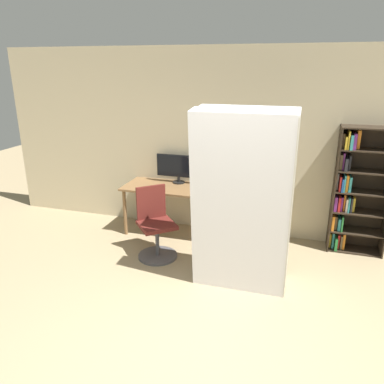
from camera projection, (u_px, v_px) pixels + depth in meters
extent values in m
cube|color=#C6B793|center=(254.00, 145.00, 5.33)|extent=(8.00, 0.06, 2.70)
cube|color=brown|center=(173.00, 188.00, 5.51)|extent=(1.46, 0.66, 0.03)
cylinder|color=brown|center=(125.00, 213.00, 5.57)|extent=(0.05, 0.05, 0.70)
cylinder|color=brown|center=(213.00, 223.00, 5.20)|extent=(0.05, 0.05, 0.70)
cylinder|color=brown|center=(140.00, 201.00, 6.05)|extent=(0.05, 0.05, 0.70)
cylinder|color=brown|center=(221.00, 209.00, 5.69)|extent=(0.05, 0.05, 0.70)
cylinder|color=black|center=(179.00, 182.00, 5.70)|extent=(0.18, 0.18, 0.02)
cylinder|color=black|center=(179.00, 179.00, 5.68)|extent=(0.04, 0.04, 0.09)
cube|color=black|center=(179.00, 166.00, 5.62)|extent=(0.69, 0.02, 0.34)
cube|color=black|center=(179.00, 166.00, 5.61)|extent=(0.67, 0.03, 0.32)
cylinder|color=#4C4C51|center=(158.00, 256.00, 5.00)|extent=(0.52, 0.52, 0.03)
cylinder|color=#4C4C51|center=(157.00, 241.00, 4.93)|extent=(0.05, 0.05, 0.41)
cube|color=#591E19|center=(157.00, 225.00, 4.86)|extent=(0.62, 0.62, 0.05)
cube|color=#591E19|center=(151.00, 202.00, 4.95)|extent=(0.32, 0.29, 0.45)
cube|color=#2D2319|center=(334.00, 189.00, 5.01)|extent=(0.02, 0.34, 1.71)
cube|color=#2D2319|center=(360.00, 188.00, 5.06)|extent=(0.71, 0.02, 1.71)
cube|color=#2D2319|center=(353.00, 249.00, 5.19)|extent=(0.67, 0.30, 0.02)
cube|color=#2D2319|center=(356.00, 231.00, 5.10)|extent=(0.67, 0.30, 0.02)
cube|color=#2D2319|center=(359.00, 212.00, 5.01)|extent=(0.67, 0.30, 0.02)
cube|color=#2D2319|center=(362.00, 192.00, 4.92)|extent=(0.67, 0.30, 0.02)
cube|color=#2D2319|center=(365.00, 171.00, 4.82)|extent=(0.67, 0.30, 0.02)
cube|color=#2D2319|center=(368.00, 150.00, 4.73)|extent=(0.67, 0.30, 0.02)
cube|color=#2D2319|center=(372.00, 128.00, 4.64)|extent=(0.67, 0.30, 0.02)
cube|color=gold|center=(330.00, 238.00, 5.26)|extent=(0.03, 0.17, 0.20)
cube|color=teal|center=(333.00, 238.00, 5.25)|extent=(0.03, 0.22, 0.22)
cube|color=#287A38|center=(336.00, 242.00, 5.20)|extent=(0.03, 0.25, 0.17)
cube|color=red|center=(338.00, 240.00, 5.21)|extent=(0.03, 0.17, 0.21)
cube|color=brown|center=(341.00, 241.00, 5.19)|extent=(0.03, 0.17, 0.20)
cube|color=orange|center=(343.00, 239.00, 5.22)|extent=(0.03, 0.22, 0.22)
cube|color=orange|center=(333.00, 221.00, 5.14)|extent=(0.03, 0.25, 0.21)
cube|color=brown|center=(335.00, 221.00, 5.16)|extent=(0.03, 0.21, 0.18)
cube|color=teal|center=(339.00, 223.00, 5.11)|extent=(0.04, 0.20, 0.17)
cube|color=#287A38|center=(342.00, 222.00, 5.10)|extent=(0.02, 0.24, 0.21)
cube|color=#7A2D84|center=(335.00, 202.00, 5.05)|extent=(0.04, 0.24, 0.20)
cube|color=red|center=(339.00, 202.00, 5.04)|extent=(0.03, 0.25, 0.20)
cube|color=#7A2D84|center=(341.00, 203.00, 5.03)|extent=(0.02, 0.17, 0.19)
cube|color=orange|center=(344.00, 201.00, 5.06)|extent=(0.02, 0.22, 0.22)
cube|color=silver|center=(346.00, 203.00, 5.02)|extent=(0.02, 0.23, 0.18)
cube|color=teal|center=(349.00, 204.00, 4.97)|extent=(0.02, 0.17, 0.20)
cube|color=#232328|center=(351.00, 204.00, 4.99)|extent=(0.02, 0.21, 0.20)
cube|color=gold|center=(353.00, 203.00, 5.01)|extent=(0.03, 0.19, 0.19)
cube|color=silver|center=(337.00, 180.00, 4.99)|extent=(0.02, 0.18, 0.23)
cube|color=red|center=(340.00, 182.00, 4.95)|extent=(0.02, 0.25, 0.20)
cube|color=#1E4C9E|center=(342.00, 184.00, 4.91)|extent=(0.02, 0.19, 0.17)
cube|color=teal|center=(344.00, 182.00, 4.91)|extent=(0.02, 0.21, 0.23)
cube|color=orange|center=(347.00, 182.00, 4.95)|extent=(0.03, 0.25, 0.22)
cube|color=teal|center=(350.00, 183.00, 4.93)|extent=(0.03, 0.25, 0.20)
cube|color=brown|center=(341.00, 161.00, 4.87)|extent=(0.04, 0.19, 0.20)
cube|color=#7A2D84|center=(343.00, 161.00, 4.87)|extent=(0.02, 0.18, 0.22)
cube|color=#232328|center=(346.00, 163.00, 4.85)|extent=(0.04, 0.25, 0.16)
cube|color=#232328|center=(349.00, 162.00, 4.85)|extent=(0.03, 0.19, 0.19)
cube|color=brown|center=(343.00, 140.00, 4.82)|extent=(0.03, 0.20, 0.19)
cube|color=gold|center=(346.00, 142.00, 4.76)|extent=(0.02, 0.23, 0.16)
cube|color=gold|center=(348.00, 139.00, 4.74)|extent=(0.02, 0.23, 0.23)
cube|color=teal|center=(351.00, 141.00, 4.74)|extent=(0.03, 0.25, 0.18)
cube|color=#7A2D84|center=(354.00, 141.00, 4.73)|extent=(0.04, 0.20, 0.20)
cube|color=orange|center=(358.00, 139.00, 4.75)|extent=(0.04, 0.17, 0.24)
cube|color=silver|center=(241.00, 206.00, 3.95)|extent=(1.04, 0.43, 2.04)
cube|color=beige|center=(291.00, 211.00, 3.81)|extent=(0.01, 0.43, 2.00)
cube|color=silver|center=(245.00, 198.00, 4.21)|extent=(1.04, 0.40, 2.04)
cube|color=beige|center=(292.00, 202.00, 4.07)|extent=(0.01, 0.40, 2.00)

